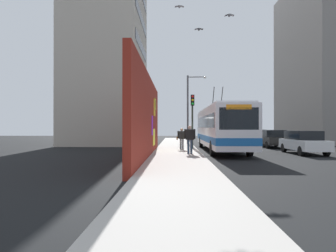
{
  "coord_description": "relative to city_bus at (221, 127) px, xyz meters",
  "views": [
    {
      "loc": [
        -20.53,
        1.74,
        1.82
      ],
      "look_at": [
        -0.69,
        2.2,
        1.91
      ],
      "focal_mm": 30.5,
      "sensor_mm": 36.0,
      "label": 1
    }
  ],
  "objects": [
    {
      "name": "traffic_light",
      "position": [
        0.36,
        2.15,
        1.15
      ],
      "size": [
        0.49,
        0.28,
        4.22
      ],
      "color": "#2D382D",
      "rests_on": "sidewalk_slab"
    },
    {
      "name": "parked_car_black",
      "position": [
        3.94,
        -5.2,
        -1.01
      ],
      "size": [
        4.23,
        1.9,
        1.58
      ],
      "color": "black",
      "rests_on": "ground_plane"
    },
    {
      "name": "parked_car_navy",
      "position": [
        9.29,
        -5.2,
        -1.0
      ],
      "size": [
        4.66,
        1.85,
        1.58
      ],
      "color": "navy",
      "rests_on": "ground_plane"
    },
    {
      "name": "building_far_right",
      "position": [
        13.38,
        -15.2,
        8.0
      ],
      "size": [
        13.76,
        8.4,
        19.68
      ],
      "color": "gray",
      "rests_on": "ground_plane"
    },
    {
      "name": "building_far_left",
      "position": [
        10.11,
        11.0,
        8.93
      ],
      "size": [
        11.95,
        7.47,
        21.55
      ],
      "color": "#B2A899",
      "rests_on": "ground_plane"
    },
    {
      "name": "parked_car_white",
      "position": [
        -2.31,
        -5.2,
        -1.01
      ],
      "size": [
        4.33,
        1.79,
        1.58
      ],
      "color": "white",
      "rests_on": "ground_plane"
    },
    {
      "name": "sidewalk_slab",
      "position": [
        -1.33,
        3.4,
        -1.76
      ],
      "size": [
        48.0,
        3.2,
        0.15
      ],
      "primitive_type": "cube",
      "color": "#ADA8A0",
      "rests_on": "ground_plane"
    },
    {
      "name": "graffiti_wall",
      "position": [
        -4.87,
        5.15,
        0.58
      ],
      "size": [
        14.89,
        0.32,
        4.83
      ],
      "color": "maroon",
      "rests_on": "ground_plane"
    },
    {
      "name": "pedestrian_midblock",
      "position": [
        -0.34,
        3.01,
        -0.76
      ],
      "size": [
        0.22,
        0.73,
        1.6
      ],
      "color": "#595960",
      "rests_on": "sidewalk_slab"
    },
    {
      "name": "parked_car_silver",
      "position": [
        14.92,
        -5.2,
        -1.01
      ],
      "size": [
        4.27,
        1.91,
        1.58
      ],
      "color": "#B7B7BC",
      "rests_on": "ground_plane"
    },
    {
      "name": "city_bus",
      "position": [
        0.0,
        0.0,
        0.0
      ],
      "size": [
        12.25,
        2.59,
        5.09
      ],
      "color": "silver",
      "rests_on": "ground_plane"
    },
    {
      "name": "flying_pigeons",
      "position": [
        -4.23,
        1.84,
        6.78
      ],
      "size": [
        1.68,
        3.51,
        1.31
      ],
      "color": "slate"
    },
    {
      "name": "street_lamp",
      "position": [
        6.16,
        2.04,
        2.2
      ],
      "size": [
        0.44,
        1.92,
        6.77
      ],
      "color": "#4C4C51",
      "rests_on": "sidewalk_slab"
    },
    {
      "name": "ground_plane",
      "position": [
        -1.33,
        1.8,
        -1.84
      ],
      "size": [
        80.0,
        80.0,
        0.0
      ],
      "primitive_type": "plane",
      "color": "black"
    },
    {
      "name": "pedestrian_at_curb",
      "position": [
        -3.92,
        2.58,
        -0.63
      ],
      "size": [
        0.24,
        0.7,
        1.78
      ],
      "color": "#2D3F59",
      "rests_on": "sidewalk_slab"
    }
  ]
}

